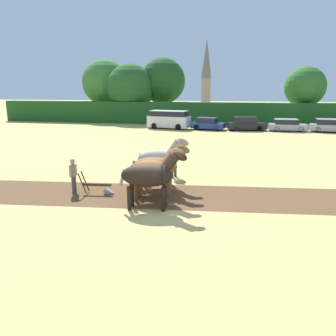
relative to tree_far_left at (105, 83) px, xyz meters
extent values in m
plane|color=tan|center=(17.50, -36.81, -5.70)|extent=(240.00, 240.00, 0.00)
cube|color=brown|center=(12.08, -35.85, -5.70)|extent=(32.89, 7.52, 0.01)
cube|color=#1E511E|center=(17.50, -4.26, -4.19)|extent=(63.18, 1.73, 3.03)
cylinder|color=#423323|center=(0.00, 0.00, -3.82)|extent=(0.44, 0.44, 3.78)
sphere|color=#387533|center=(0.00, 0.00, 0.01)|extent=(7.03, 7.03, 7.03)
cylinder|color=#4C3823|center=(4.76, -2.03, -4.21)|extent=(0.44, 0.44, 2.99)
sphere|color=#235623|center=(4.76, -2.03, -0.80)|extent=(6.96, 6.96, 6.96)
cylinder|color=brown|center=(9.11, 0.41, -3.66)|extent=(0.44, 0.44, 4.09)
sphere|color=#1E4C1E|center=(9.11, 0.41, 0.24)|extent=(6.77, 6.77, 6.77)
cylinder|color=brown|center=(28.98, -1.69, -3.91)|extent=(0.44, 0.44, 3.59)
sphere|color=#2D6628|center=(28.98, -1.69, -0.65)|extent=(5.33, 5.33, 5.33)
cylinder|color=gray|center=(12.52, 30.46, -2.11)|extent=(2.24, 2.24, 7.19)
cone|color=slate|center=(12.52, 30.46, 5.88)|extent=(2.46, 2.46, 8.79)
ellipsoid|color=black|center=(17.15, -36.92, -4.30)|extent=(2.22, 1.22, 0.92)
cylinder|color=black|center=(17.81, -36.57, -5.21)|extent=(0.18, 0.18, 0.99)
cylinder|color=black|center=(17.87, -37.10, -5.21)|extent=(0.18, 0.18, 0.99)
cylinder|color=black|center=(16.44, -36.74, -5.21)|extent=(0.18, 0.18, 0.99)
cylinder|color=black|center=(16.50, -37.26, -5.21)|extent=(0.18, 0.18, 0.99)
cylinder|color=black|center=(18.05, -36.81, -3.79)|extent=(0.89, 0.53, 0.94)
ellipsoid|color=black|center=(18.48, -36.76, -3.48)|extent=(0.71, 0.34, 0.54)
cube|color=gray|center=(18.24, -36.78, -3.59)|extent=(0.44, 0.13, 0.59)
cylinder|color=gray|center=(16.15, -37.04, -4.40)|extent=(0.31, 0.16, 0.71)
torus|color=black|center=(17.89, -36.83, -4.23)|extent=(0.22, 0.94, 0.93)
ellipsoid|color=brown|center=(17.02, -35.81, -4.37)|extent=(2.02, 1.22, 0.94)
cylinder|color=brown|center=(17.60, -35.47, -5.25)|extent=(0.18, 0.18, 0.91)
cylinder|color=brown|center=(17.67, -36.01, -5.25)|extent=(0.18, 0.18, 0.91)
cylinder|color=brown|center=(16.37, -35.62, -5.25)|extent=(0.18, 0.18, 0.91)
cylinder|color=brown|center=(16.43, -36.16, -5.25)|extent=(0.18, 0.18, 0.91)
cylinder|color=brown|center=(17.82, -35.72, -3.86)|extent=(0.89, 0.55, 0.93)
ellipsoid|color=brown|center=(18.25, -35.66, -3.56)|extent=(0.71, 0.34, 0.54)
cube|color=gray|center=(18.01, -35.69, -3.66)|extent=(0.43, 0.13, 0.57)
cylinder|color=gray|center=(16.12, -35.92, -4.47)|extent=(0.31, 0.16, 0.71)
torus|color=black|center=(17.68, -35.73, -4.30)|extent=(0.22, 0.96, 0.95)
ellipsoid|color=brown|center=(16.88, -34.71, -4.46)|extent=(2.26, 1.17, 0.87)
cylinder|color=brown|center=(17.55, -34.37, -5.27)|extent=(0.18, 0.18, 0.86)
cylinder|color=brown|center=(17.61, -34.87, -5.27)|extent=(0.18, 0.18, 0.86)
cylinder|color=brown|center=(16.15, -34.55, -5.27)|extent=(0.18, 0.18, 0.86)
cylinder|color=brown|center=(16.21, -35.04, -5.27)|extent=(0.18, 0.18, 0.86)
cylinder|color=brown|center=(17.80, -34.60, -3.93)|extent=(0.89, 0.51, 0.96)
ellipsoid|color=brown|center=(18.25, -34.54, -3.61)|extent=(0.71, 0.34, 0.54)
cube|color=black|center=(18.00, -34.57, -3.75)|extent=(0.46, 0.13, 0.62)
cylinder|color=black|center=(15.86, -34.83, -4.55)|extent=(0.31, 0.16, 0.71)
torus|color=black|center=(17.64, -34.62, -4.39)|extent=(0.22, 0.89, 0.89)
ellipsoid|color=#B2A38E|center=(16.75, -33.61, -4.31)|extent=(2.07, 1.18, 0.90)
cylinder|color=#B2A38E|center=(17.35, -33.27, -5.21)|extent=(0.18, 0.18, 0.99)
cylinder|color=#B2A38E|center=(17.42, -33.79, -5.21)|extent=(0.18, 0.18, 0.99)
cylinder|color=#B2A38E|center=(16.08, -33.43, -5.21)|extent=(0.18, 0.18, 0.99)
cylinder|color=#B2A38E|center=(16.14, -33.94, -5.21)|extent=(0.18, 0.18, 0.99)
cylinder|color=#B2A38E|center=(17.58, -33.50, -3.78)|extent=(0.91, 0.53, 0.97)
ellipsoid|color=#B2A38E|center=(18.04, -33.45, -3.45)|extent=(0.71, 0.34, 0.54)
cube|color=gray|center=(17.78, -33.48, -3.59)|extent=(0.46, 0.13, 0.62)
cylinder|color=gray|center=(15.82, -33.72, -4.40)|extent=(0.31, 0.16, 0.71)
torus|color=black|center=(17.43, -33.52, -4.24)|extent=(0.22, 0.92, 0.91)
cube|color=#4C331E|center=(14.32, -35.58, -5.25)|extent=(1.38, 0.27, 0.12)
cube|color=#939399|center=(14.87, -35.52, -5.60)|extent=(0.50, 0.26, 0.39)
cylinder|color=#4C331E|center=(13.68, -35.46, -5.15)|extent=(0.40, 0.11, 0.96)
cylinder|color=#4C331E|center=(13.73, -35.86, -5.15)|extent=(0.40, 0.11, 0.96)
cylinder|color=#4C4C4C|center=(13.11, -35.41, -5.31)|extent=(0.14, 0.14, 0.78)
cylinder|color=#4C4C4C|center=(13.13, -35.62, -5.31)|extent=(0.14, 0.14, 0.78)
cube|color=tan|center=(13.12, -35.51, -4.65)|extent=(0.25, 0.48, 0.55)
sphere|color=tan|center=(13.12, -35.51, -4.26)|extent=(0.21, 0.21, 0.21)
cylinder|color=tan|center=(13.09, -35.24, -4.67)|extent=(0.09, 0.09, 0.52)
cylinder|color=tan|center=(13.16, -35.78, -4.67)|extent=(0.09, 0.09, 0.52)
cylinder|color=tan|center=(13.12, -35.51, -4.20)|extent=(0.40, 0.40, 0.02)
cylinder|color=tan|center=(13.12, -35.51, -4.15)|extent=(0.20, 0.20, 0.10)
cylinder|color=#38332D|center=(17.33, -31.75, -5.27)|extent=(0.14, 0.14, 0.87)
cylinder|color=#38332D|center=(17.19, -31.93, -5.27)|extent=(0.14, 0.14, 0.87)
cube|color=silver|center=(17.26, -31.84, -4.53)|extent=(0.47, 0.52, 0.62)
sphere|color=tan|center=(17.26, -31.84, -4.09)|extent=(0.24, 0.24, 0.24)
cylinder|color=silver|center=(17.44, -31.61, -4.55)|extent=(0.09, 0.09, 0.58)
cylinder|color=silver|center=(17.08, -32.08, -4.55)|extent=(0.09, 0.09, 0.58)
cube|color=silver|center=(12.20, -9.62, -4.83)|extent=(5.36, 2.87, 1.33)
cube|color=black|center=(12.20, -9.62, -3.86)|extent=(4.73, 2.57, 0.61)
cube|color=silver|center=(12.20, -9.62, -3.53)|extent=(4.73, 2.57, 0.06)
cylinder|color=black|center=(13.91, -9.00, -5.33)|extent=(0.77, 0.34, 0.75)
cylinder|color=black|center=(13.60, -10.78, -5.33)|extent=(0.77, 0.34, 0.75)
cylinder|color=black|center=(10.80, -8.46, -5.33)|extent=(0.77, 0.34, 0.75)
cylinder|color=black|center=(10.50, -10.24, -5.33)|extent=(0.77, 0.34, 0.75)
cube|color=navy|center=(17.04, -9.66, -5.19)|extent=(4.12, 2.40, 0.67)
cube|color=black|center=(16.85, -9.63, -4.58)|extent=(2.55, 1.99, 0.54)
cube|color=navy|center=(16.85, -9.63, -4.29)|extent=(2.55, 1.99, 0.06)
cylinder|color=black|center=(18.36, -9.04, -5.37)|extent=(0.69, 0.32, 0.67)
cylinder|color=black|center=(18.11, -10.64, -5.37)|extent=(0.69, 0.32, 0.67)
cylinder|color=black|center=(15.97, -8.68, -5.37)|extent=(0.69, 0.32, 0.67)
cylinder|color=black|center=(15.73, -10.28, -5.37)|extent=(0.69, 0.32, 0.67)
cube|color=black|center=(21.53, -9.34, -5.17)|extent=(4.64, 2.52, 0.74)
cube|color=black|center=(21.32, -9.38, -4.48)|extent=(2.88, 2.02, 0.63)
cube|color=black|center=(21.32, -9.38, -4.14)|extent=(2.88, 2.02, 0.06)
cylinder|color=black|center=(22.73, -8.35, -5.40)|extent=(0.64, 0.33, 0.60)
cylinder|color=black|center=(23.01, -9.83, -5.40)|extent=(0.64, 0.33, 0.60)
cylinder|color=black|center=(20.05, -8.86, -5.40)|extent=(0.64, 0.33, 0.60)
cylinder|color=black|center=(20.34, -10.34, -5.40)|extent=(0.64, 0.33, 0.60)
cube|color=#A8A8B2|center=(26.19, -9.05, -5.21)|extent=(4.28, 1.94, 0.65)
cube|color=black|center=(25.98, -9.05, -4.62)|extent=(2.58, 1.71, 0.53)
cube|color=#A8A8B2|center=(25.98, -9.05, -4.32)|extent=(2.58, 1.71, 0.06)
cylinder|color=black|center=(27.48, -8.21, -5.39)|extent=(0.63, 0.24, 0.63)
cylinder|color=black|center=(27.53, -9.81, -5.39)|extent=(0.63, 0.24, 0.63)
cylinder|color=black|center=(24.86, -8.28, -5.39)|extent=(0.63, 0.24, 0.63)
cylinder|color=black|center=(24.91, -9.88, -5.39)|extent=(0.63, 0.24, 0.63)
cube|color=#A8A8B2|center=(30.72, -9.04, -5.18)|extent=(4.26, 2.12, 0.69)
cube|color=black|center=(30.51, -9.02, -4.55)|extent=(2.61, 1.80, 0.57)
cube|color=#A8A8B2|center=(30.51, -9.02, -4.23)|extent=(2.61, 1.80, 0.06)
cylinder|color=black|center=(29.52, -8.16, -5.38)|extent=(0.68, 0.28, 0.66)
cylinder|color=black|center=(29.38, -9.69, -5.38)|extent=(0.68, 0.28, 0.66)
camera|label=1|loc=(20.71, -49.22, -0.89)|focal=35.00mm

